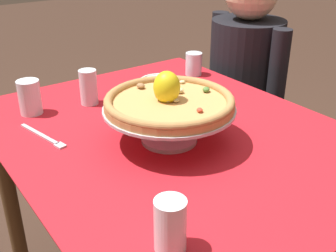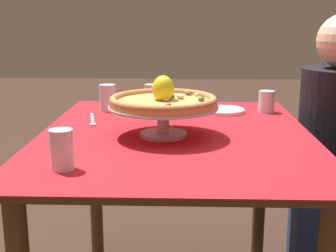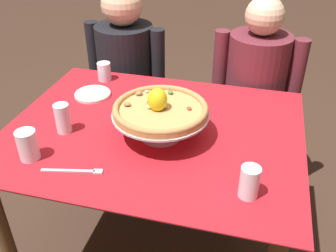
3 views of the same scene
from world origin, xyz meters
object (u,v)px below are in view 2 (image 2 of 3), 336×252
at_px(side_plate, 225,110).
at_px(dinner_fork, 92,120).
at_px(water_glass_front_right, 62,151).
at_px(diner_left, 335,156).
at_px(water_glass_front_left, 108,99).
at_px(pizza, 163,100).
at_px(water_glass_side_left, 152,100).
at_px(water_glass_back_left, 266,103).
at_px(pizza_stand, 163,114).

xyz_separation_m(side_plate, dinner_fork, (0.18, -0.54, -0.01)).
relative_size(water_glass_front_right, diner_left, 0.09).
bearing_deg(side_plate, water_glass_front_left, -92.08).
xyz_separation_m(pizza, diner_left, (-0.42, 0.73, -0.32)).
distance_m(side_plate, diner_left, 0.53).
bearing_deg(diner_left, water_glass_front_right, -51.68).
xyz_separation_m(water_glass_front_left, diner_left, (0.00, 0.99, -0.25)).
xyz_separation_m(pizza, water_glass_front_right, (0.36, -0.26, -0.08)).
bearing_deg(diner_left, water_glass_side_left, -87.58).
xyz_separation_m(water_glass_side_left, diner_left, (-0.03, 0.80, -0.25)).
distance_m(pizza, water_glass_front_right, 0.45).
height_order(water_glass_front_left, dinner_fork, water_glass_front_left).
bearing_deg(water_glass_front_right, dinner_fork, -176.84).
distance_m(water_glass_back_left, water_glass_front_right, 1.04).
bearing_deg(water_glass_front_right, pizza_stand, 144.57).
distance_m(side_plate, dinner_fork, 0.57).
relative_size(pizza, dinner_fork, 1.70).
relative_size(pizza, side_plate, 2.14).
distance_m(water_glass_front_left, side_plate, 0.51).
bearing_deg(water_glass_front_left, dinner_fork, -9.01).
xyz_separation_m(pizza, water_glass_front_left, (-0.42, -0.26, -0.08)).
xyz_separation_m(side_plate, diner_left, (-0.02, 0.49, -0.20)).
distance_m(water_glass_back_left, dinner_fork, 0.74).
bearing_deg(water_glass_front_right, side_plate, 146.66).
xyz_separation_m(pizza_stand, pizza, (-0.00, 0.00, 0.05)).
bearing_deg(water_glass_side_left, side_plate, 93.33).
relative_size(water_glass_front_left, dinner_fork, 0.53).
xyz_separation_m(water_glass_side_left, side_plate, (-0.02, 0.31, -0.04)).
bearing_deg(water_glass_side_left, pizza, 9.74).
distance_m(water_glass_front_left, dinner_fork, 0.20).
xyz_separation_m(pizza_stand, water_glass_front_left, (-0.42, -0.26, -0.03)).
height_order(pizza_stand, water_glass_front_left, water_glass_front_left).
bearing_deg(pizza, pizza_stand, -17.79).
distance_m(water_glass_side_left, water_glass_front_right, 0.78).
xyz_separation_m(water_glass_front_left, water_glass_front_right, (0.79, 0.00, -0.00)).
xyz_separation_m(water_glass_front_left, water_glass_back_left, (0.01, 0.68, -0.01)).
bearing_deg(side_plate, pizza_stand, -31.38).
bearing_deg(water_glass_front_left, pizza, 31.64).
height_order(water_glass_front_right, diner_left, diner_left).
relative_size(side_plate, dinner_fork, 0.79).
bearing_deg(dinner_fork, pizza_stand, 51.83).
height_order(water_glass_back_left, diner_left, diner_left).
bearing_deg(diner_left, water_glass_back_left, -89.33).
relative_size(pizza_stand, water_glass_side_left, 3.09).
height_order(pizza_stand, water_glass_front_right, water_glass_front_right).
bearing_deg(water_glass_front_left, side_plate, 87.92).
bearing_deg(water_glass_front_left, water_glass_back_left, 89.45).
bearing_deg(water_glass_front_right, diner_left, 128.32).
relative_size(pizza_stand, water_glass_front_left, 3.29).
xyz_separation_m(pizza_stand, side_plate, (-0.41, 0.25, -0.07)).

